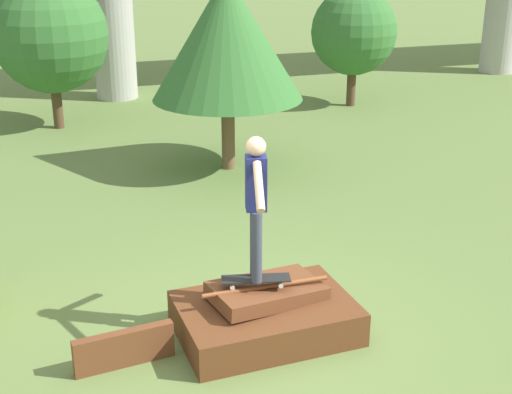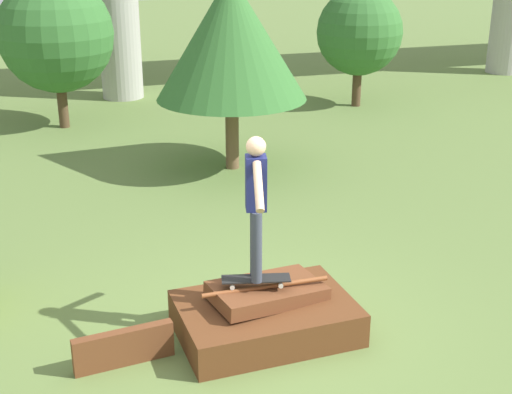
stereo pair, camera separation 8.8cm
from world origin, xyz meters
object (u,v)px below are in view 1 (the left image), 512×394
Objects in this scene: skater at (256,199)px; tree_behind_left at (50,35)px; tree_mid_back at (354,32)px; tree_behind_right at (227,38)px; skateboard at (256,279)px.

skater is 0.48× the size of tree_behind_left.
tree_mid_back is (5.77, 9.87, 0.23)m from skater.
skater is at bearing -80.83° from tree_behind_left.
tree_behind_left is (-1.60, 9.93, 0.46)m from skater.
tree_behind_left is at bearing 126.12° from tree_behind_right.
tree_mid_back reaches higher than skateboard.
skater is 6.10m from tree_behind_right.
tree_behind_right is (1.34, 5.89, 1.79)m from skateboard.
tree_behind_left is at bearing 99.17° from skateboard.
skater is 0.55× the size of tree_mid_back.
tree_behind_right reaches higher than tree_mid_back.
skater is 11.43m from tree_mid_back.
skateboard is 0.96m from skater.
skateboard is 0.27× the size of tree_mid_back.
tree_behind_right reaches higher than skater.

